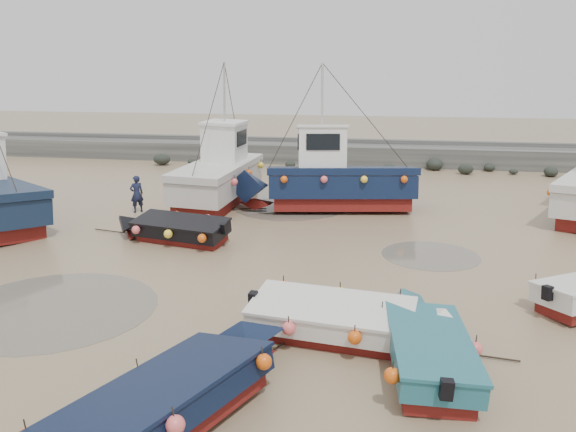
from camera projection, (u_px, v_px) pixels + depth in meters
name	position (u px, v px, depth m)	size (l,w,h in m)	color
ground	(204.00, 287.00, 15.78)	(120.00, 120.00, 0.00)	#8F7355
seawall	(311.00, 153.00, 36.55)	(60.00, 4.92, 1.50)	slate
puddle_a	(53.00, 308.00, 14.42)	(5.33, 5.33, 0.01)	#625B4D
puddle_b	(430.00, 255.00, 18.48)	(3.20, 3.20, 0.01)	#625B4D
puddle_d	(294.00, 201.00, 26.12)	(5.81, 5.81, 0.01)	#625B4D
dinghy_1	(176.00, 394.00, 9.68)	(3.77, 6.44, 1.43)	maroon
dinghy_2	(426.00, 341.00, 11.52)	(2.15, 5.64, 1.43)	maroon
dinghy_4	(173.00, 226.00, 19.93)	(5.61, 2.32, 1.43)	maroon
dinghy_5	(348.00, 317.00, 12.64)	(5.99, 2.45, 1.43)	maroon
cabin_boat_1	(222.00, 172.00, 25.79)	(3.04, 9.97, 6.22)	maroon
cabin_boat_2	(327.00, 179.00, 24.06)	(9.46, 3.57, 6.22)	maroon
person	(138.00, 212.00, 24.06)	(0.58, 0.38, 1.59)	#171C36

